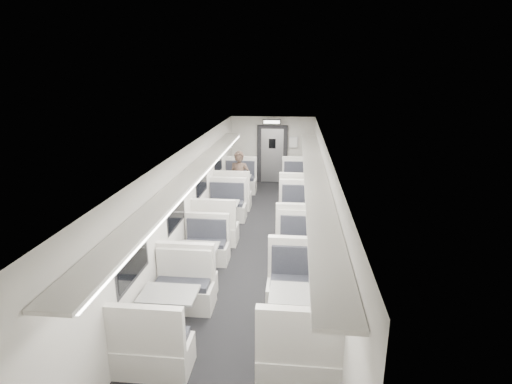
% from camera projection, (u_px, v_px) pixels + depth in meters
% --- Properties ---
extents(room, '(3.24, 12.24, 2.64)m').
position_uv_depth(room, '(256.00, 201.00, 8.80)').
color(room, black).
rests_on(room, ground).
extents(booth_left_a, '(1.10, 2.23, 1.19)m').
position_uv_depth(booth_left_a, '(236.00, 188.00, 12.67)').
color(booth_left_a, beige).
rests_on(booth_left_a, room).
extents(booth_left_b, '(1.06, 2.15, 1.15)m').
position_uv_depth(booth_left_b, '(221.00, 216.00, 10.23)').
color(booth_left_b, beige).
rests_on(booth_left_b, room).
extents(booth_left_c, '(0.96, 1.95, 1.04)m').
position_uv_depth(booth_left_c, '(198.00, 262.00, 7.86)').
color(booth_left_c, beige).
rests_on(booth_left_c, room).
extents(booth_left_d, '(1.03, 2.10, 1.12)m').
position_uv_depth(booth_left_d, '(170.00, 313.00, 6.14)').
color(booth_left_d, beige).
rests_on(booth_left_d, room).
extents(booth_right_a, '(1.16, 2.35, 1.26)m').
position_uv_depth(booth_right_a, '(299.00, 191.00, 12.24)').
color(booth_right_a, beige).
rests_on(booth_right_a, room).
extents(booth_right_b, '(1.09, 2.21, 1.18)m').
position_uv_depth(booth_right_b, '(300.00, 221.00, 9.87)').
color(booth_right_b, beige).
rests_on(booth_right_b, room).
extents(booth_right_c, '(0.98, 1.99, 1.06)m').
position_uv_depth(booth_right_c, '(300.00, 258.00, 7.98)').
color(booth_right_c, beige).
rests_on(booth_right_c, room).
extents(booth_right_d, '(1.14, 2.32, 1.24)m').
position_uv_depth(booth_right_d, '(301.00, 316.00, 6.00)').
color(booth_right_d, beige).
rests_on(booth_right_d, room).
extents(passenger, '(0.69, 0.51, 1.74)m').
position_uv_depth(passenger, '(239.00, 181.00, 11.69)').
color(passenger, black).
rests_on(passenger, room).
extents(window_a, '(0.02, 1.18, 0.84)m').
position_uv_depth(window_a, '(218.00, 160.00, 12.13)').
color(window_a, black).
rests_on(window_a, room).
extents(window_b, '(0.02, 1.18, 0.84)m').
position_uv_depth(window_b, '(202.00, 179.00, 10.04)').
color(window_b, black).
rests_on(window_b, room).
extents(window_c, '(0.02, 1.18, 0.84)m').
position_uv_depth(window_c, '(176.00, 207.00, 7.95)').
color(window_c, black).
rests_on(window_c, room).
extents(window_d, '(0.02, 1.18, 0.84)m').
position_uv_depth(window_d, '(132.00, 256.00, 5.85)').
color(window_d, black).
rests_on(window_d, room).
extents(luggage_rack_left, '(0.46, 10.40, 0.09)m').
position_uv_depth(luggage_rack_left, '(196.00, 171.00, 8.42)').
color(luggage_rack_left, beige).
rests_on(luggage_rack_left, room).
extents(luggage_rack_right, '(0.46, 10.40, 0.09)m').
position_uv_depth(luggage_rack_right, '(314.00, 174.00, 8.18)').
color(luggage_rack_right, beige).
rests_on(luggage_rack_right, room).
extents(vestibule_door, '(1.10, 0.13, 2.10)m').
position_uv_depth(vestibule_door, '(272.00, 155.00, 14.49)').
color(vestibule_door, black).
rests_on(vestibule_door, room).
extents(exit_sign, '(0.62, 0.12, 0.16)m').
position_uv_depth(exit_sign, '(272.00, 122.00, 13.66)').
color(exit_sign, black).
rests_on(exit_sign, room).
extents(wall_notice, '(0.32, 0.02, 0.40)m').
position_uv_depth(wall_notice, '(293.00, 142.00, 14.27)').
color(wall_notice, silver).
rests_on(wall_notice, room).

